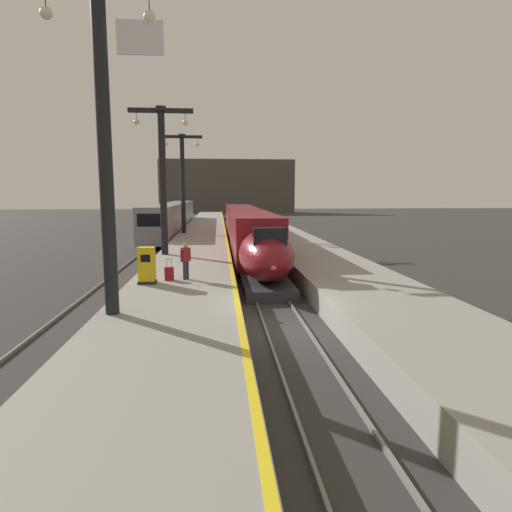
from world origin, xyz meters
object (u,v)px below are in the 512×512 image
(highspeed_train_main, at_px, (247,229))
(rolling_suitcase, at_px, (169,274))
(station_column_far, at_px, (183,175))
(ticket_machine_yellow, at_px, (147,267))
(station_column_near, at_px, (105,120))
(passenger_near_edge, at_px, (186,258))
(station_column_mid, at_px, (162,167))
(regional_train_adjacent, at_px, (173,216))

(highspeed_train_main, xyz_separation_m, rolling_suitcase, (-4.66, -17.48, -0.58))
(station_column_far, xyz_separation_m, rolling_suitcase, (1.24, -24.38, -5.47))
(station_column_far, distance_m, ticket_machine_yellow, 25.51)
(station_column_near, relative_size, station_column_far, 1.05)
(ticket_machine_yellow, bearing_deg, highspeed_train_main, 72.95)
(passenger_near_edge, bearing_deg, station_column_far, 94.66)
(rolling_suitcase, bearing_deg, passenger_near_edge, 12.02)
(highspeed_train_main, xyz_separation_m, station_column_mid, (-5.90, -8.81, 4.68))
(station_column_far, relative_size, rolling_suitcase, 9.83)
(highspeed_train_main, height_order, rolling_suitcase, highspeed_train_main)
(station_column_far, height_order, ticket_machine_yellow, station_column_far)
(highspeed_train_main, bearing_deg, station_column_far, 130.51)
(station_column_mid, distance_m, rolling_suitcase, 10.21)
(station_column_far, relative_size, passenger_near_edge, 5.71)
(station_column_near, bearing_deg, regional_train_adjacent, 93.14)
(station_column_near, xyz_separation_m, ticket_machine_yellow, (0.30, 4.84, -5.39))
(regional_train_adjacent, xyz_separation_m, rolling_suitcase, (3.44, -35.58, -0.77))
(rolling_suitcase, bearing_deg, station_column_near, -102.23)
(highspeed_train_main, height_order, regional_train_adjacent, regional_train_adjacent)
(highspeed_train_main, relative_size, rolling_suitcase, 38.27)
(passenger_near_edge, distance_m, rolling_suitcase, 1.02)
(highspeed_train_main, xyz_separation_m, ticket_machine_yellow, (-5.55, -18.10, -0.14))
(regional_train_adjacent, bearing_deg, rolling_suitcase, -84.48)
(passenger_near_edge, distance_m, ticket_machine_yellow, 1.82)
(passenger_near_edge, bearing_deg, highspeed_train_main, 77.23)
(station_column_near, xyz_separation_m, passenger_near_edge, (1.92, 5.62, -5.14))
(rolling_suitcase, bearing_deg, regional_train_adjacent, 95.52)
(regional_train_adjacent, bearing_deg, station_column_far, -78.89)
(station_column_mid, xyz_separation_m, ticket_machine_yellow, (0.35, -9.28, -4.82))
(station_column_near, relative_size, station_column_mid, 1.09)
(highspeed_train_main, relative_size, station_column_far, 3.89)
(regional_train_adjacent, xyz_separation_m, passenger_near_edge, (4.18, -35.42, -0.09))
(station_column_near, xyz_separation_m, station_column_far, (-0.05, 29.84, -0.35))
(station_column_near, relative_size, ticket_machine_yellow, 6.32)
(regional_train_adjacent, xyz_separation_m, station_column_near, (2.25, -41.04, 5.05))
(regional_train_adjacent, xyz_separation_m, ticket_machine_yellow, (2.55, -36.20, -0.34))
(ticket_machine_yellow, bearing_deg, regional_train_adjacent, 94.03)
(station_column_far, height_order, passenger_near_edge, station_column_far)
(highspeed_train_main, bearing_deg, rolling_suitcase, -104.94)
(highspeed_train_main, bearing_deg, ticket_machine_yellow, -107.05)
(rolling_suitcase, relative_size, ticket_machine_yellow, 0.61)
(station_column_far, distance_m, rolling_suitcase, 25.02)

